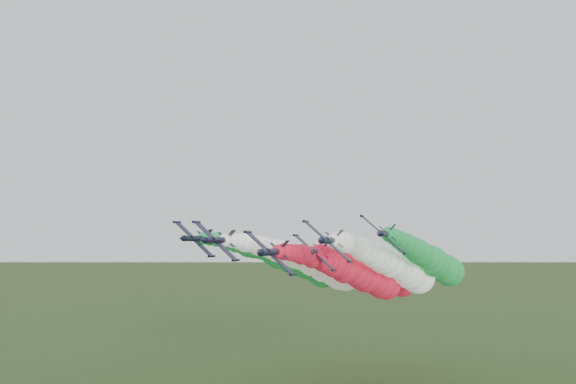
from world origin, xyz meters
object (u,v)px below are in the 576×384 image
(jet_inner_left, at_px, (319,266))
(jet_inner_right, at_px, (397,266))
(jet_trail, at_px, (381,272))
(jet_lead, at_px, (359,274))
(jet_outer_left, at_px, (295,262))
(jet_outer_right, at_px, (432,261))

(jet_inner_left, height_order, jet_inner_right, jet_inner_left)
(jet_inner_left, height_order, jet_trail, jet_inner_left)
(jet_inner_left, bearing_deg, jet_lead, -30.72)
(jet_lead, bearing_deg, jet_inner_right, 46.18)
(jet_lead, relative_size, jet_trail, 0.99)
(jet_inner_right, xyz_separation_m, jet_outer_left, (-30.22, 8.24, 0.35))
(jet_lead, relative_size, jet_outer_right, 0.99)
(jet_inner_left, distance_m, jet_inner_right, 20.74)
(jet_outer_right, bearing_deg, jet_lead, -132.12)
(jet_lead, bearing_deg, jet_trail, 84.86)
(jet_inner_right, bearing_deg, jet_lead, -133.82)
(jet_inner_right, distance_m, jet_trail, 16.65)
(jet_inner_right, relative_size, jet_outer_left, 1.00)
(jet_outer_left, bearing_deg, jet_inner_right, -15.25)
(jet_trail, bearing_deg, jet_inner_left, -131.17)
(jet_inner_left, bearing_deg, jet_inner_right, 3.70)
(jet_lead, xyz_separation_m, jet_trail, (2.16, 23.95, -0.69))
(jet_outer_left, xyz_separation_m, jet_outer_right, (38.71, 1.69, 0.92))
(jet_lead, distance_m, jet_inner_right, 12.16)
(jet_outer_left, distance_m, jet_outer_right, 38.76)
(jet_lead, distance_m, jet_outer_right, 25.28)
(jet_inner_left, xyz_separation_m, jet_trail, (14.52, 16.60, -2.36))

